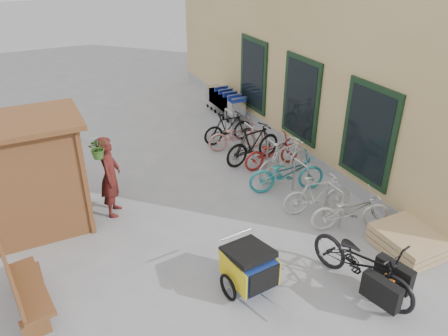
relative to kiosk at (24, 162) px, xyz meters
name	(u,v)px	position (x,y,z in m)	size (l,w,h in m)	color
ground	(235,252)	(3.28, -2.47, -1.55)	(80.00, 80.00, 0.00)	#9B9B9D
building	(362,7)	(9.77, 2.03, 1.94)	(6.07, 13.00, 7.00)	tan
kiosk	(24,162)	(0.00, 0.00, 0.00)	(2.49, 1.65, 2.40)	brown
bike_rack	(273,155)	(5.58, -0.07, -1.04)	(0.05, 5.35, 0.86)	#A5A8AD
pallet_stack	(408,241)	(6.28, -3.87, -1.34)	(1.00, 1.20, 0.40)	tan
bench	(23,287)	(-0.40, -2.29, -1.05)	(0.66, 1.59, 0.98)	brown
shopping_carts	(225,100)	(6.28, 4.05, -1.01)	(0.52, 2.08, 0.94)	silver
child_trailer	(249,266)	(3.04, -3.42, -1.06)	(0.94, 1.54, 0.89)	#1A3C94
cargo_bike	(364,264)	(4.77, -4.25, -1.03)	(1.11, 2.13, 1.06)	black
person_kiosk	(110,176)	(1.54, -0.09, -0.65)	(0.66, 0.43, 1.81)	maroon
bike_0	(350,210)	(5.75, -2.79, -1.12)	(0.57, 1.64, 0.86)	silver
bike_1	(318,195)	(5.49, -2.04, -1.09)	(0.43, 1.52, 0.92)	silver
bike_2	(287,173)	(5.42, -0.96, -1.08)	(0.63, 1.80, 0.95)	teal
bike_3	(285,159)	(5.71, -0.41, -1.04)	(0.48, 1.70, 1.02)	silver
bike_4	(272,152)	(5.77, 0.23, -1.13)	(0.57, 1.62, 0.85)	maroon
bike_5	(253,144)	(5.44, 0.67, -1.03)	(0.49, 1.74, 1.05)	black
bike_6	(236,135)	(5.41, 1.57, -1.13)	(0.56, 1.61, 0.85)	tan
bike_7	(228,128)	(5.41, 2.07, -1.09)	(0.43, 1.52, 0.91)	black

